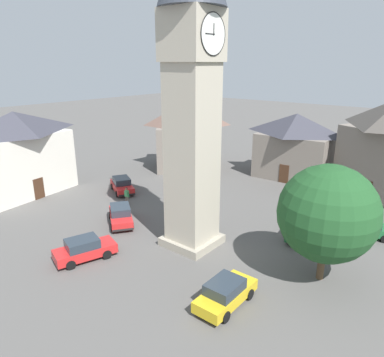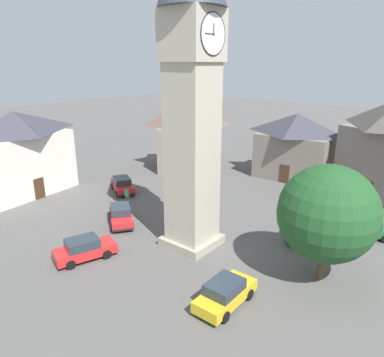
# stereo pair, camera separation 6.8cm
# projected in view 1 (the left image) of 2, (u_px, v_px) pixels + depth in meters

# --- Properties ---
(ground_plane) EXTENTS (200.00, 200.00, 0.00)m
(ground_plane) POSITION_uv_depth(u_px,v_px,m) (192.00, 243.00, 26.91)
(ground_plane) COLOR #565451
(clock_tower) EXTENTS (4.36, 4.36, 23.17)m
(clock_tower) POSITION_uv_depth(u_px,v_px,m) (192.00, 52.00, 22.73)
(clock_tower) COLOR #A59C89
(clock_tower) RESTS_ON ground
(car_blue_kerb) EXTENTS (3.77, 4.34, 1.53)m
(car_blue_kerb) POSITION_uv_depth(u_px,v_px,m) (121.00, 215.00, 30.04)
(car_blue_kerb) COLOR red
(car_blue_kerb) RESTS_ON ground
(car_silver_kerb) EXTENTS (3.42, 4.44, 1.53)m
(car_silver_kerb) POSITION_uv_depth(u_px,v_px,m) (122.00, 185.00, 37.44)
(car_silver_kerb) COLOR red
(car_silver_kerb) RESTS_ON ground
(car_red_corner) EXTENTS (4.36, 2.37, 1.53)m
(car_red_corner) POSITION_uv_depth(u_px,v_px,m) (303.00, 228.00, 27.65)
(car_red_corner) COLOR #236B38
(car_red_corner) RESTS_ON ground
(car_white_side) EXTENTS (2.91, 4.45, 1.53)m
(car_white_side) POSITION_uv_depth(u_px,v_px,m) (367.00, 227.00, 27.90)
(car_white_side) COLOR #236B38
(car_white_side) RESTS_ON ground
(car_black_far) EXTENTS (4.45, 2.86, 1.53)m
(car_black_far) POSITION_uv_depth(u_px,v_px,m) (84.00, 249.00, 24.56)
(car_black_far) COLOR red
(car_black_far) RESTS_ON ground
(car_green_alley) EXTENTS (4.13, 1.83, 1.53)m
(car_green_alley) POSITION_uv_depth(u_px,v_px,m) (226.00, 293.00, 19.88)
(car_green_alley) COLOR gold
(car_green_alley) RESTS_ON ground
(pedestrian) EXTENTS (0.28, 0.55, 1.69)m
(pedestrian) POSITION_uv_depth(u_px,v_px,m) (127.00, 195.00, 34.02)
(pedestrian) COLOR #706656
(pedestrian) RESTS_ON ground
(tree) EXTENTS (5.92, 5.92, 7.38)m
(tree) POSITION_uv_depth(u_px,v_px,m) (327.00, 214.00, 21.21)
(tree) COLOR brown
(tree) RESTS_ON ground
(building_shop_left) EXTENTS (10.43, 10.52, 8.45)m
(building_shop_left) POSITION_uv_depth(u_px,v_px,m) (187.00, 134.00, 45.33)
(building_shop_left) COLOR slate
(building_shop_left) RESTS_ON ground
(building_terrace_right) EXTENTS (5.99, 8.85, 7.50)m
(building_terrace_right) POSITION_uv_depth(u_px,v_px,m) (295.00, 145.00, 41.38)
(building_terrace_right) COLOR slate
(building_terrace_right) RESTS_ON ground
(building_hall_far) EXTENTS (10.83, 6.58, 8.46)m
(building_hall_far) POSITION_uv_depth(u_px,v_px,m) (18.00, 153.00, 35.78)
(building_hall_far) COLOR silver
(building_hall_far) RESTS_ON ground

